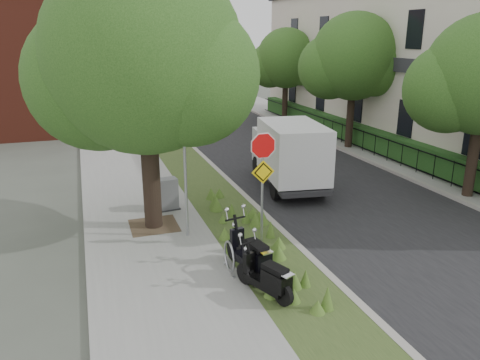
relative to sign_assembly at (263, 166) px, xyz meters
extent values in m
plane|color=#4C5147|center=(1.40, -0.58, -2.33)|extent=(120.00, 120.00, 0.00)
cube|color=gray|center=(-2.85, 9.42, -2.27)|extent=(3.50, 60.00, 0.12)
cube|color=#30471E|center=(-0.10, 9.42, -2.27)|extent=(2.00, 60.00, 0.12)
cube|color=#9E9991|center=(0.90, 9.42, -2.26)|extent=(0.20, 60.00, 0.13)
cube|color=black|center=(4.40, 9.42, -2.32)|extent=(7.00, 60.00, 0.01)
cube|color=#9E9991|center=(7.90, 9.42, -2.26)|extent=(0.20, 60.00, 0.13)
cube|color=gray|center=(9.60, 9.42, -2.27)|extent=(3.20, 60.00, 0.12)
cylinder|color=black|center=(-2.60, 2.22, 0.03)|extent=(0.52, 0.52, 4.48)
sphere|color=#224717|center=(-2.60, 2.22, 2.75)|extent=(5.40, 5.40, 5.40)
sphere|color=#224717|center=(-3.81, 3.03, 2.08)|extent=(4.05, 4.05, 4.05)
sphere|color=#224717|center=(-1.52, 1.54, 2.21)|extent=(3.78, 3.78, 3.78)
cube|color=#473828|center=(-2.60, 2.22, -2.20)|extent=(1.40, 1.40, 0.01)
cylinder|color=#A5A8AD|center=(-1.80, 1.22, -0.21)|extent=(0.08, 0.08, 4.00)
torus|color=#A5A8AD|center=(-1.30, -1.18, -1.83)|extent=(0.05, 0.77, 0.77)
cube|color=#A5A8AD|center=(-1.30, -1.54, -2.19)|extent=(0.06, 0.06, 0.04)
cube|color=#A5A8AD|center=(-1.30, -0.82, -2.19)|extent=(0.06, 0.06, 0.04)
cylinder|color=#A5A8AD|center=(0.00, 0.02, -0.71)|extent=(0.07, 0.07, 3.00)
cylinder|color=red|center=(0.00, -0.01, 0.54)|extent=(0.86, 0.03, 0.86)
cylinder|color=white|center=(0.00, 0.00, 0.54)|extent=(0.94, 0.02, 0.94)
cube|color=yellow|center=(0.00, -0.01, -0.16)|extent=(0.64, 0.03, 0.64)
cube|color=black|center=(8.60, 9.42, -1.26)|extent=(0.04, 24.00, 0.04)
cube|color=black|center=(8.60, 9.42, -2.06)|extent=(0.04, 24.00, 0.04)
cylinder|color=black|center=(8.60, 9.42, -1.71)|extent=(0.03, 0.03, 1.00)
cube|color=#1A4619|center=(9.30, 9.42, -1.66)|extent=(1.00, 24.00, 1.10)
cube|color=beige|center=(12.90, 9.42, 1.67)|extent=(7.00, 26.00, 8.00)
cube|color=#2D2D33|center=(9.35, 9.42, 1.97)|extent=(0.25, 26.00, 0.60)
cube|color=maroon|center=(-8.10, 21.42, 1.67)|extent=(9.00, 10.00, 8.00)
cylinder|color=black|center=(8.40, 1.42, -0.30)|extent=(0.36, 0.36, 3.81)
sphere|color=#224717|center=(7.50, 2.02, 1.51)|extent=(3.00, 3.00, 3.00)
cylinder|color=black|center=(8.40, 9.42, -0.19)|extent=(0.36, 0.36, 4.03)
sphere|color=#224717|center=(8.40, 9.42, 2.26)|extent=(4.20, 4.20, 4.20)
sphere|color=#224717|center=(7.46, 10.05, 1.73)|extent=(3.15, 3.15, 3.15)
sphere|color=#224717|center=(9.24, 8.89, 1.84)|extent=(2.94, 2.94, 2.94)
cylinder|color=black|center=(8.40, 17.42, -0.39)|extent=(0.36, 0.36, 3.64)
sphere|color=#224717|center=(8.40, 17.42, 1.82)|extent=(3.80, 3.80, 3.80)
sphere|color=#224717|center=(7.54, 17.99, 1.35)|extent=(2.85, 2.85, 2.85)
sphere|color=#224717|center=(9.16, 16.94, 1.44)|extent=(2.66, 2.66, 2.66)
cylinder|color=black|center=(-1.13, -1.87, -1.96)|extent=(0.30, 0.51, 0.50)
cylinder|color=black|center=(-0.67, -2.97, -1.96)|extent=(0.30, 0.51, 0.50)
cube|color=black|center=(-0.88, -2.47, -1.94)|extent=(0.72, 1.15, 0.17)
cube|color=black|center=(-0.75, -2.78, -1.71)|extent=(0.56, 0.71, 0.38)
cube|color=black|center=(-0.77, -2.73, -1.46)|extent=(0.49, 0.64, 0.12)
cylinder|color=black|center=(-1.02, -0.68, -1.93)|extent=(0.23, 0.57, 0.56)
cylinder|color=black|center=(-0.76, -1.99, -1.93)|extent=(0.23, 0.57, 0.56)
cube|color=black|center=(-0.88, -1.39, -1.91)|extent=(0.60, 1.28, 0.19)
cube|color=black|center=(-0.80, -1.75, -1.65)|extent=(0.51, 0.76, 0.43)
cube|color=black|center=(-0.81, -1.70, -1.37)|extent=(0.44, 0.69, 0.13)
cube|color=#262628|center=(2.91, 4.69, -1.87)|extent=(2.42, 4.89, 0.16)
cube|color=#B7BABC|center=(3.17, 6.49, -1.12)|extent=(1.97, 1.49, 1.41)
cube|color=silver|center=(2.84, 4.21, -0.77)|extent=(2.41, 3.60, 1.94)
cube|color=#262628|center=(-1.97, 3.49, -2.19)|extent=(0.83, 0.60, 0.03)
cube|color=slate|center=(-1.97, 3.49, -1.69)|extent=(0.73, 0.50, 1.04)
camera|label=1|loc=(-4.32, -10.89, 3.26)|focal=35.00mm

